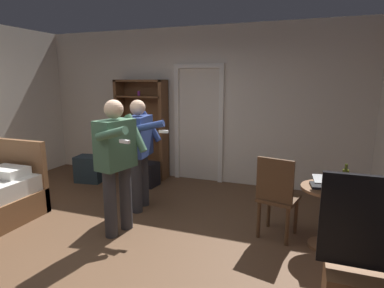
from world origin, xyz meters
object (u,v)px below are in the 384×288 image
(side_table, at_px, (327,207))
(person_striped_shirt, at_px, (140,147))
(bottle_on_table, at_px, (345,180))
(person_blue_shirt, at_px, (117,158))
(suitcase_small, at_px, (143,174))
(wooden_chair, at_px, (277,194))
(suitcase_dark, at_px, (90,169))
(bookshelf, at_px, (143,125))
(laptop, at_px, (327,184))

(side_table, relative_size, person_striped_shirt, 0.44)
(bottle_on_table, height_order, person_blue_shirt, person_blue_shirt)
(side_table, bearing_deg, person_striped_shirt, 174.13)
(suitcase_small, bearing_deg, person_striped_shirt, -57.51)
(bottle_on_table, distance_m, person_blue_shirt, 2.53)
(bottle_on_table, bearing_deg, person_blue_shirt, -170.60)
(wooden_chair, xyz_separation_m, suitcase_dark, (-3.43, 1.03, -0.30))
(bookshelf, xyz_separation_m, person_blue_shirt, (0.86, -2.20, -0.06))
(person_blue_shirt, height_order, suitcase_dark, person_blue_shirt)
(laptop, height_order, wooden_chair, wooden_chair)
(bottle_on_table, xyz_separation_m, suitcase_dark, (-4.12, 1.12, -0.59))
(side_table, bearing_deg, suitcase_small, 157.86)
(wooden_chair, relative_size, suitcase_dark, 2.06)
(person_striped_shirt, distance_m, suitcase_dark, 1.83)
(bottle_on_table, bearing_deg, bookshelf, 152.01)
(bookshelf, xyz_separation_m, suitcase_dark, (-0.76, -0.66, -0.76))
(bookshelf, relative_size, laptop, 4.98)
(person_blue_shirt, bearing_deg, suitcase_dark, 136.60)
(person_blue_shirt, bearing_deg, laptop, 10.93)
(bottle_on_table, xyz_separation_m, suitcase_small, (-3.09, 1.28, -0.62))
(laptop, relative_size, person_striped_shirt, 0.24)
(laptop, bearing_deg, bookshelf, 151.32)
(laptop, height_order, suitcase_dark, laptop)
(bookshelf, relative_size, side_table, 2.65)
(bottle_on_table, relative_size, person_blue_shirt, 0.18)
(laptop, bearing_deg, bottle_on_table, -12.82)
(bottle_on_table, xyz_separation_m, person_blue_shirt, (-2.50, -0.41, 0.12))
(laptop, distance_m, suitcase_small, 3.23)
(person_blue_shirt, height_order, suitcase_small, person_blue_shirt)
(person_striped_shirt, bearing_deg, bookshelf, 117.27)
(side_table, distance_m, person_blue_shirt, 2.45)
(bookshelf, distance_m, suitcase_small, 0.97)
(side_table, height_order, suitcase_dark, side_table)
(bookshelf, bearing_deg, person_striped_shirt, -62.73)
(bookshelf, height_order, wooden_chair, bookshelf)
(bookshelf, relative_size, wooden_chair, 1.87)
(person_blue_shirt, bearing_deg, wooden_chair, 15.63)
(bottle_on_table, relative_size, wooden_chair, 0.30)
(suitcase_dark, bearing_deg, person_blue_shirt, -51.72)
(person_blue_shirt, distance_m, suitcase_small, 1.94)
(wooden_chair, relative_size, person_striped_shirt, 0.63)
(bottle_on_table, relative_size, suitcase_small, 0.57)
(wooden_chair, distance_m, suitcase_dark, 3.60)
(laptop, relative_size, person_blue_shirt, 0.23)
(person_striped_shirt, bearing_deg, person_blue_shirt, -81.39)
(suitcase_dark, height_order, suitcase_small, suitcase_dark)
(person_blue_shirt, xyz_separation_m, person_striped_shirt, (-0.11, 0.75, -0.03))
(person_blue_shirt, distance_m, suitcase_dark, 2.34)
(side_table, relative_size, laptop, 1.88)
(laptop, distance_m, suitcase_dark, 4.13)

